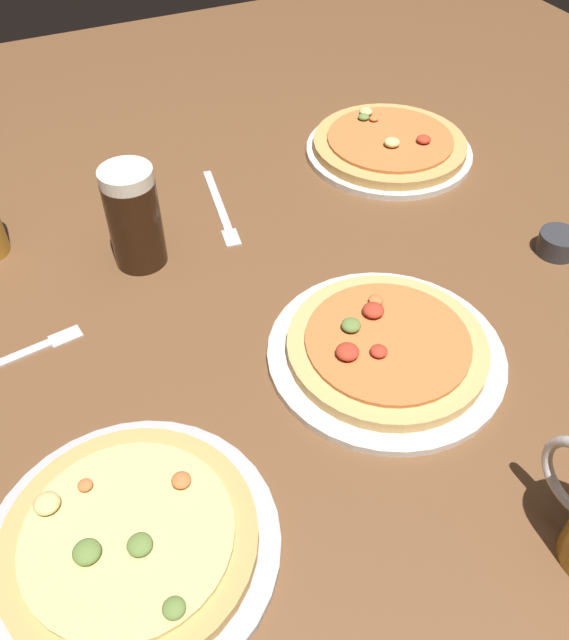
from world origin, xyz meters
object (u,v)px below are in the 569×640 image
Objects in this scene: ramekin_sauce at (558,243)px; fork_left at (9,359)px; pizza_plate_near at (386,349)px; beer_mug_amber at (135,216)px; pizza_plate_side at (130,542)px; pizza_plate_far at (389,146)px; fork_spare at (220,208)px.

fork_left is at bearing 171.04° from ramekin_sauce.
pizza_plate_near is 0.43m from beer_mug_amber.
ramekin_sauce is 0.30× the size of fork_left.
ramekin_sauce is at bearing 15.00° from pizza_plate_side.
pizza_plate_side is (-0.67, -0.57, -0.00)m from pizza_plate_far.
beer_mug_amber reaches higher than ramekin_sauce.
pizza_plate_far is 0.38m from ramekin_sauce.
ramekin_sauce is at bearing -8.96° from fork_left.
pizza_plate_near reaches higher than ramekin_sauce.
pizza_plate_far is 0.88m from pizza_plate_side.
fork_left is at bearing -162.27° from pizza_plate_far.
fork_spare is (-0.08, 0.42, -0.01)m from pizza_plate_near.
pizza_plate_far is at bearing 5.21° from fork_spare.
pizza_plate_side is 4.93× the size of ramekin_sauce.
pizza_plate_far and pizza_plate_side have the same top height.
pizza_plate_side reaches higher than fork_left.
ramekin_sauce is (0.76, 0.20, 0.00)m from pizza_plate_side.
pizza_plate_near is 1.96× the size of beer_mug_amber.
beer_mug_amber is 0.73× the size of fork_spare.
pizza_plate_far is 1.47× the size of fork_left.
pizza_plate_near is at bearing -24.23° from fork_left.
pizza_plate_far is at bearing 58.23° from pizza_plate_near.
pizza_plate_far is (0.28, 0.45, 0.00)m from pizza_plate_near.
fork_spare is at bearing 143.01° from ramekin_sauce.
pizza_plate_near reaches higher than fork_spare.
fork_left is at bearing -151.99° from fork_spare.
beer_mug_amber is at bearing 30.64° from fork_left.
ramekin_sauce is (0.61, -0.27, -0.06)m from beer_mug_amber.
pizza_plate_near is at bearing -55.00° from beer_mug_amber.
pizza_plate_far is at bearing 11.35° from beer_mug_amber.
pizza_plate_near is 1.02× the size of pizza_plate_far.
pizza_plate_side is 1.41× the size of fork_spare.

